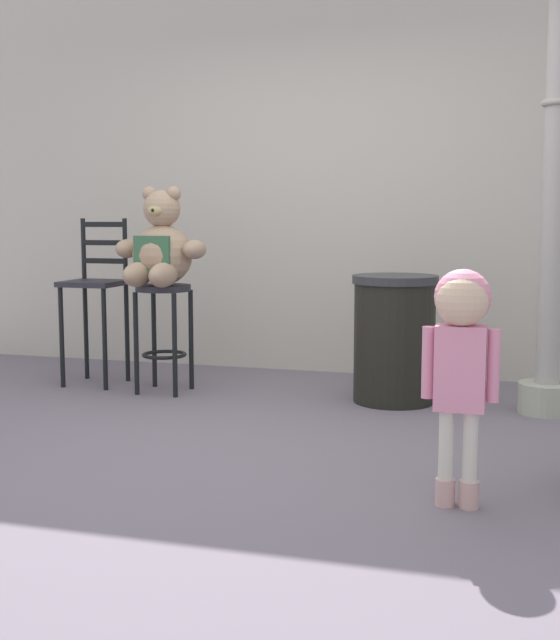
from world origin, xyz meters
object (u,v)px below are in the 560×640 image
object	(u,v)px
bar_chair_empty	(96,292)
bar_stool_with_teddy	(164,317)
trash_bin	(394,339)
lamppost	(554,199)
child_walking	(461,336)
teddy_bear	(160,249)

from	to	relation	value
bar_chair_empty	bar_stool_with_teddy	bearing A→B (deg)	-12.77
trash_bin	bar_chair_empty	size ratio (longest dim) A/B	0.70
lamppost	bar_stool_with_teddy	bearing A→B (deg)	-178.04
trash_bin	bar_chair_empty	bearing A→B (deg)	-179.89
child_walking	bar_chair_empty	xyz separation A→B (m)	(-2.60, 1.81, -0.05)
bar_stool_with_teddy	trash_bin	bearing A→B (deg)	5.02
teddy_bear	bar_chair_empty	world-z (taller)	teddy_bear
lamppost	teddy_bear	bearing A→B (deg)	-177.29
trash_bin	lamppost	distance (m)	1.25
child_walking	trash_bin	bearing A→B (deg)	-26.43
bar_stool_with_teddy	child_walking	distance (m)	2.65
lamppost	bar_chair_empty	size ratio (longest dim) A/B	2.72
bar_stool_with_teddy	bar_chair_empty	xyz separation A→B (m)	(-0.56, 0.13, 0.14)
bar_stool_with_teddy	bar_chair_empty	distance (m)	0.59
child_walking	trash_bin	size ratio (longest dim) A/B	1.20
trash_bin	bar_chair_empty	xyz separation A→B (m)	(-2.06, -0.00, 0.24)
trash_bin	bar_chair_empty	world-z (taller)	bar_chair_empty
teddy_bear	child_walking	bearing A→B (deg)	-39.08
bar_stool_with_teddy	bar_chair_empty	world-z (taller)	bar_chair_empty
teddy_bear	bar_chair_empty	bearing A→B (deg)	164.22
teddy_bear	bar_chair_empty	size ratio (longest dim) A/B	0.56
bar_stool_with_teddy	teddy_bear	size ratio (longest dim) A/B	1.11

